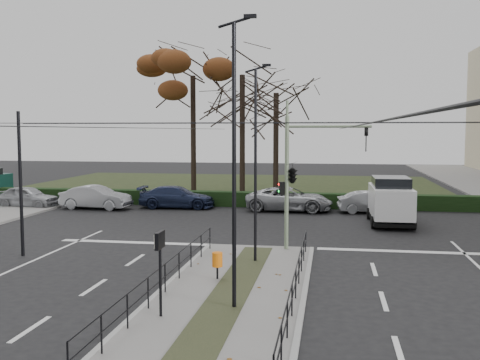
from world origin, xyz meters
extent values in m
plane|color=black|center=(0.00, 0.00, 0.00)|extent=(140.00, 140.00, 0.00)
cube|color=slate|center=(0.00, -2.50, 0.07)|extent=(4.40, 15.00, 0.14)
cube|color=#263018|center=(-6.00, 32.00, 0.05)|extent=(38.00, 26.00, 0.10)
cube|color=black|center=(-6.00, 18.60, 0.50)|extent=(38.00, 1.00, 1.00)
cylinder|color=black|center=(-2.05, 4.00, 0.59)|extent=(0.04, 0.04, 0.90)
cylinder|color=black|center=(2.05, 4.00, 0.59)|extent=(0.04, 0.04, 0.90)
cylinder|color=black|center=(-2.05, -2.60, 1.04)|extent=(0.04, 13.20, 0.04)
cylinder|color=black|center=(2.05, -2.60, 1.04)|extent=(0.04, 13.20, 0.04)
cylinder|color=black|center=(-9.60, 2.00, 3.00)|extent=(0.14, 0.14, 6.00)
cylinder|color=black|center=(0.00, 1.00, 5.50)|extent=(20.00, 0.02, 0.02)
cylinder|color=black|center=(0.00, 3.00, 5.50)|extent=(20.00, 0.02, 0.02)
cylinder|color=black|center=(-3.50, -2.00, 5.30)|extent=(0.02, 34.00, 0.02)
cylinder|color=black|center=(3.50, -2.00, 5.30)|extent=(0.02, 34.00, 0.02)
cylinder|color=gray|center=(1.20, 4.50, 2.98)|extent=(0.17, 0.17, 5.67)
cylinder|color=gray|center=(2.94, 4.50, 5.38)|extent=(3.49, 0.11, 0.11)
imported|color=black|center=(4.47, 4.50, 4.83)|extent=(0.19, 0.22, 0.98)
imported|color=black|center=(1.44, 4.50, 3.41)|extent=(0.75, 2.21, 0.87)
cube|color=black|center=(1.00, 4.50, 2.76)|extent=(0.24, 0.17, 0.55)
sphere|color=#FF0C0C|center=(0.89, 4.50, 2.92)|extent=(0.12, 0.12, 0.12)
sphere|color=#0CE533|center=(0.89, 4.50, 2.63)|extent=(0.12, 0.12, 0.12)
cylinder|color=black|center=(-0.74, -0.79, 0.36)|extent=(0.07, 0.07, 0.45)
cylinder|color=orange|center=(-0.74, -0.79, 0.81)|extent=(0.36, 0.36, 0.49)
cylinder|color=black|center=(-1.50, -4.83, 1.25)|extent=(0.08, 0.08, 2.22)
cube|color=black|center=(-1.50, -4.83, 2.25)|extent=(0.11, 0.61, 0.47)
cube|color=beige|center=(-1.57, -4.83, 2.25)|extent=(0.02, 0.53, 0.39)
cylinder|color=black|center=(0.36, -3.75, 4.16)|extent=(0.12, 0.12, 8.04)
cube|color=black|center=(0.81, -3.75, 8.33)|extent=(0.35, 0.14, 0.10)
cylinder|color=black|center=(0.18, 2.03, 3.83)|extent=(0.11, 0.11, 7.39)
cube|color=black|center=(0.60, 2.03, 7.67)|extent=(0.32, 0.13, 0.09)
imported|color=#9A9DA2|center=(-17.29, 15.67, 0.74)|extent=(4.46, 2.12, 1.47)
imported|color=#9A9DA2|center=(-12.38, 15.75, 0.77)|extent=(4.80, 1.96, 1.55)
imported|color=#1D2645|center=(-7.18, 17.07, 0.74)|extent=(5.20, 2.34, 1.48)
imported|color=#9A9DA2|center=(0.41, 16.88, 0.77)|extent=(5.69, 2.83, 1.55)
cube|color=white|center=(6.34, 12.66, 1.30)|extent=(2.12, 4.97, 1.61)
cube|color=black|center=(6.34, 12.66, 2.26)|extent=(1.94, 2.74, 0.75)
cube|color=black|center=(6.34, 12.66, 0.30)|extent=(2.16, 5.07, 0.18)
cylinder|color=black|center=(7.40, 11.03, 0.33)|extent=(0.22, 0.66, 0.66)
cylinder|color=black|center=(5.31, 11.01, 0.33)|extent=(0.22, 0.66, 0.66)
cylinder|color=black|center=(7.37, 14.30, 0.33)|extent=(0.22, 0.66, 0.66)
cylinder|color=black|center=(5.29, 14.29, 0.33)|extent=(0.22, 0.66, 0.66)
cylinder|color=black|center=(-21.08, 19.37, 0.33)|extent=(0.28, 0.68, 0.66)
cylinder|color=black|center=(-8.43, 26.74, 4.93)|extent=(0.44, 0.44, 9.66)
ellipsoid|color=#583114|center=(-8.43, 26.74, 9.76)|extent=(8.10, 8.10, 6.07)
cylinder|color=black|center=(-1.45, 26.70, 4.18)|extent=(0.44, 0.44, 8.16)
cylinder|color=black|center=(-4.10, 25.77, 4.89)|extent=(0.44, 0.44, 9.58)
imported|color=#9A9DA2|center=(5.56, 16.79, 0.68)|extent=(4.26, 1.88, 1.36)
camera|label=1|loc=(3.06, -19.27, 5.21)|focal=42.00mm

